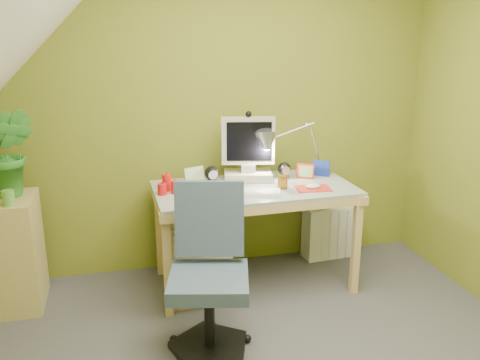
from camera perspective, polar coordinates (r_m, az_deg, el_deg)
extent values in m
cube|color=olive|center=(3.80, -2.13, 7.58)|extent=(3.20, 0.01, 2.40)
cube|color=white|center=(2.10, -21.63, 17.07)|extent=(1.10, 3.20, 1.10)
cube|color=white|center=(3.39, 0.92, -1.36)|extent=(0.45, 0.25, 0.02)
cube|color=red|center=(3.53, 8.18, -0.93)|extent=(0.25, 0.19, 0.01)
ellipsoid|color=white|center=(3.52, 8.19, -0.70)|extent=(0.11, 0.07, 0.04)
cylinder|color=#9B6616|center=(3.50, 4.81, -0.22)|extent=(0.08, 0.08, 0.09)
cube|color=red|center=(3.76, 7.34, 1.02)|extent=(0.12, 0.08, 0.11)
cube|color=#162E97|center=(3.84, 9.09, 1.32)|extent=(0.12, 0.09, 0.11)
cube|color=#9AB47B|center=(3.57, -5.17, 0.43)|extent=(0.15, 0.07, 0.13)
cube|color=tan|center=(3.69, -23.68, -7.46)|extent=(0.28, 0.43, 0.76)
imported|color=#317E2A|center=(3.53, -24.52, 2.79)|extent=(0.33, 0.28, 0.57)
cylinder|color=#639E42|center=(3.40, -24.58, -1.85)|extent=(0.08, 0.08, 0.10)
cube|color=white|center=(4.22, 10.05, -5.68)|extent=(0.44, 0.20, 0.43)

